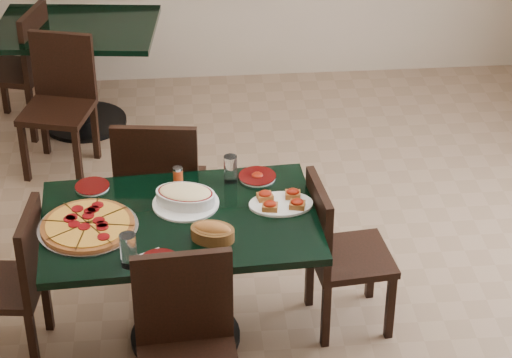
{
  "coord_description": "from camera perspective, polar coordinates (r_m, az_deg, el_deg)",
  "views": [
    {
      "loc": [
        -0.23,
        -4.3,
        3.43
      ],
      "look_at": [
        0.14,
        0.0,
        0.75
      ],
      "focal_mm": 70.0,
      "sensor_mm": 36.0,
      "label": 1
    }
  ],
  "objects": [
    {
      "name": "side_plate_far_l",
      "position": [
        5.07,
        -9.34,
        -0.43
      ],
      "size": [
        0.17,
        0.17,
        0.02
      ],
      "rotation": [
        0.0,
        0.0,
        -0.26
      ],
      "color": "white",
      "rests_on": "main_table"
    },
    {
      "name": "chair_near",
      "position": [
        4.41,
        -3.97,
        -9.44
      ],
      "size": [
        0.47,
        0.47,
        0.94
      ],
      "rotation": [
        0.0,
        0.0,
        0.07
      ],
      "color": "black",
      "rests_on": "floor"
    },
    {
      "name": "chair_far",
      "position": [
        5.44,
        -5.52,
        -0.35
      ],
      "size": [
        0.5,
        0.5,
        0.96
      ],
      "rotation": [
        0.0,
        0.0,
        3.01
      ],
      "color": "black",
      "rests_on": "floor"
    },
    {
      "name": "napkin_setting",
      "position": [
        4.53,
        -5.89,
        -4.61
      ],
      "size": [
        0.19,
        0.19,
        0.01
      ],
      "rotation": [
        0.0,
        0.0,
        0.51
      ],
      "color": "white",
      "rests_on": "main_table"
    },
    {
      "name": "pepperoni_pizza",
      "position": [
        4.76,
        -9.59,
        -2.64
      ],
      "size": [
        0.48,
        0.48,
        0.04
      ],
      "rotation": [
        0.0,
        0.0,
        -0.19
      ],
      "color": "#ACABB2",
      "rests_on": "main_table"
    },
    {
      "name": "floor",
      "position": [
        5.5,
        -1.44,
        -6.7
      ],
      "size": [
        5.5,
        5.5,
        0.0
      ],
      "primitive_type": "plane",
      "color": "#7C6147",
      "rests_on": "ground"
    },
    {
      "name": "pepper_shaker",
      "position": [
        5.04,
        -4.48,
        0.25
      ],
      "size": [
        0.05,
        0.05,
        0.09
      ],
      "color": "#AE4112",
      "rests_on": "main_table"
    },
    {
      "name": "bread_basket",
      "position": [
        4.62,
        -2.5,
        -3.05
      ],
      "size": [
        0.24,
        0.2,
        0.09
      ],
      "rotation": [
        0.0,
        0.0,
        -0.33
      ],
      "color": "brown",
      "rests_on": "main_table"
    },
    {
      "name": "water_glass_b",
      "position": [
        4.46,
        -7.3,
        -4.05
      ],
      "size": [
        0.08,
        0.08,
        0.16
      ],
      "primitive_type": "cylinder",
      "color": "white",
      "rests_on": "main_table"
    },
    {
      "name": "back_chair_near",
      "position": [
        6.56,
        -11.13,
        4.7
      ],
      "size": [
        0.51,
        0.51,
        0.89
      ],
      "rotation": [
        0.0,
        0.0,
        -0.26
      ],
      "color": "black",
      "rests_on": "floor"
    },
    {
      "name": "back_chair_left",
      "position": [
        7.05,
        -13.15,
        6.46
      ],
      "size": [
        0.52,
        0.52,
        0.9
      ],
      "rotation": [
        0.0,
        0.0,
        -1.86
      ],
      "color": "black",
      "rests_on": "floor"
    },
    {
      "name": "lasagna_casserole",
      "position": [
        4.86,
        -4.05,
        -1.01
      ],
      "size": [
        0.34,
        0.33,
        0.09
      ],
      "rotation": [
        0.0,
        0.0,
        -0.3
      ],
      "color": "white",
      "rests_on": "main_table"
    },
    {
      "name": "bruschetta_platter",
      "position": [
        4.86,
        1.44,
        -1.29
      ],
      "size": [
        0.32,
        0.22,
        0.05
      ],
      "rotation": [
        0.0,
        0.0,
        0.01
      ],
      "color": "white",
      "rests_on": "main_table"
    },
    {
      "name": "back_table",
      "position": [
        7.02,
        -10.1,
        6.9
      ],
      "size": [
        1.16,
        0.89,
        0.75
      ],
      "rotation": [
        0.0,
        0.0,
        -0.11
      ],
      "color": "black",
      "rests_on": "floor"
    },
    {
      "name": "side_plate_near",
      "position": [
        4.5,
        -5.53,
        -4.71
      ],
      "size": [
        0.19,
        0.19,
        0.02
      ],
      "rotation": [
        0.0,
        0.0,
        -0.09
      ],
      "color": "white",
      "rests_on": "main_table"
    },
    {
      "name": "side_plate_far_r",
      "position": [
        5.08,
        0.07,
        0.15
      ],
      "size": [
        0.19,
        0.19,
        0.03
      ],
      "rotation": [
        0.0,
        0.0,
        0.31
      ],
      "color": "white",
      "rests_on": "main_table"
    },
    {
      "name": "water_glass_a",
      "position": [
        5.02,
        -1.47,
        0.58
      ],
      "size": [
        0.07,
        0.07,
        0.14
      ],
      "primitive_type": "cylinder",
      "color": "white",
      "rests_on": "main_table"
    },
    {
      "name": "main_table",
      "position": [
        4.9,
        -4.29,
        -4.02
      ],
      "size": [
        1.36,
        0.92,
        0.75
      ],
      "rotation": [
        0.0,
        0.0,
        0.05
      ],
      "color": "black",
      "rests_on": "floor"
    },
    {
      "name": "chair_right",
      "position": [
        5.06,
        4.64,
        -3.97
      ],
      "size": [
        0.44,
        0.44,
        0.86
      ],
      "rotation": [
        0.0,
        0.0,
        1.68
      ],
      "color": "black",
      "rests_on": "floor"
    },
    {
      "name": "chair_left",
      "position": [
        5.02,
        -13.58,
        -5.46
      ],
      "size": [
        0.43,
        0.43,
        0.83
      ],
      "rotation": [
        0.0,
        0.0,
        -1.68
      ],
      "color": "black",
      "rests_on": "floor"
    }
  ]
}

